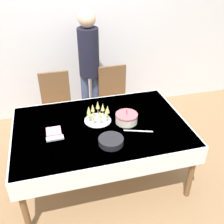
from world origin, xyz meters
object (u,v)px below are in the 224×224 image
at_px(dining_chair_far_right, 114,97).
at_px(champagne_tray, 98,113).
at_px(dining_chair_far_left, 57,104).
at_px(person_standing, 89,61).
at_px(birthday_cake, 127,118).
at_px(plate_stack_main, 111,141).

relative_size(dining_chair_far_right, champagne_tray, 3.23).
xyz_separation_m(dining_chair_far_right, champagne_tray, (-0.41, -0.83, 0.31)).
bearing_deg(dining_chair_far_left, person_standing, 20.37).
bearing_deg(birthday_cake, plate_stack_main, -129.06).
height_order(plate_stack_main, person_standing, person_standing).
relative_size(dining_chair_far_left, dining_chair_far_right, 1.00).
distance_m(dining_chair_far_left, dining_chair_far_right, 0.81).
relative_size(birthday_cake, champagne_tray, 0.81).
bearing_deg(dining_chair_far_left, champagne_tray, -64.59).
xyz_separation_m(dining_chair_far_right, person_standing, (-0.31, 0.19, 0.50)).
bearing_deg(dining_chair_far_right, person_standing, 148.75).
height_order(dining_chair_far_right, person_standing, person_standing).
bearing_deg(dining_chair_far_left, plate_stack_main, -70.79).
bearing_deg(person_standing, dining_chair_far_right, -31.25).
height_order(dining_chair_far_right, birthday_cake, dining_chair_far_right).
bearing_deg(birthday_cake, dining_chair_far_left, 126.31).
distance_m(dining_chair_far_left, birthday_cake, 1.20).
bearing_deg(dining_chair_far_right, plate_stack_main, -106.61).
height_order(champagne_tray, person_standing, person_standing).
bearing_deg(person_standing, champagne_tray, -95.93).
bearing_deg(birthday_cake, person_standing, 99.47).
height_order(birthday_cake, plate_stack_main, birthday_cake).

